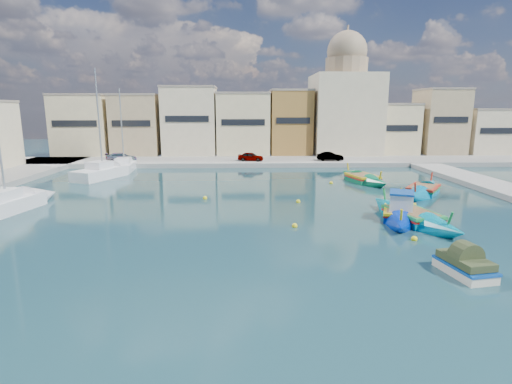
# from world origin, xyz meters

# --- Properties ---
(ground) EXTENTS (160.00, 160.00, 0.00)m
(ground) POSITION_xyz_m (0.00, 0.00, 0.00)
(ground) COLOR #122F37
(ground) RESTS_ON ground
(north_quay) EXTENTS (80.00, 8.00, 0.60)m
(north_quay) POSITION_xyz_m (0.00, 32.00, 0.30)
(north_quay) COLOR gray
(north_quay) RESTS_ON ground
(north_townhouses) EXTENTS (83.20, 7.87, 10.19)m
(north_townhouses) POSITION_xyz_m (6.68, 39.36, 5.00)
(north_townhouses) COLOR beige
(north_townhouses) RESTS_ON ground
(church_block) EXTENTS (10.00, 10.00, 19.10)m
(church_block) POSITION_xyz_m (10.00, 40.00, 8.41)
(church_block) COLOR beige
(church_block) RESTS_ON ground
(parked_cars) EXTENTS (31.86, 2.32, 1.17)m
(parked_cars) POSITION_xyz_m (-8.78, 30.50, 1.18)
(parked_cars) COLOR #4C1919
(parked_cars) RESTS_ON north_quay
(luzzu_turquoise_cabin) EXTENTS (5.33, 9.60, 3.05)m
(luzzu_turquoise_cabin) POSITION_xyz_m (5.16, 3.48, 0.37)
(luzzu_turquoise_cabin) COLOR #0026AD
(luzzu_turquoise_cabin) RESTS_ON ground
(luzzu_cyan_mid) EXTENTS (7.09, 8.66, 2.70)m
(luzzu_cyan_mid) POSITION_xyz_m (10.27, 11.36, 0.28)
(luzzu_cyan_mid) COLOR #0075A4
(luzzu_cyan_mid) RESTS_ON ground
(luzzu_green) EXTENTS (4.36, 9.02, 2.75)m
(luzzu_green) POSITION_xyz_m (6.64, 17.49, 0.30)
(luzzu_green) COLOR #0A6D44
(luzzu_green) RESTS_ON ground
(luzzu_blue_south) EXTENTS (4.26, 9.98, 2.81)m
(luzzu_blue_south) POSITION_xyz_m (5.63, 2.61, 0.29)
(luzzu_blue_south) COLOR #007D97
(luzzu_blue_south) RESTS_ON ground
(tender_near) EXTENTS (1.93, 2.95, 1.35)m
(tender_near) POSITION_xyz_m (4.41, -6.09, 0.42)
(tender_near) COLOR beige
(tender_near) RESTS_ON ground
(yacht_north) EXTENTS (3.02, 8.17, 10.66)m
(yacht_north) POSITION_xyz_m (-20.53, 27.61, 0.42)
(yacht_north) COLOR white
(yacht_north) RESTS_ON ground
(yacht_midnorth) EXTENTS (5.88, 9.19, 12.56)m
(yacht_midnorth) POSITION_xyz_m (-20.57, 22.17, 0.50)
(yacht_midnorth) COLOR white
(yacht_midnorth) RESTS_ON ground
(yacht_mid) EXTENTS (4.13, 9.49, 11.60)m
(yacht_mid) POSITION_xyz_m (-22.77, 7.58, 0.46)
(yacht_mid) COLOR white
(yacht_mid) RESTS_ON ground
(mooring_buoys) EXTENTS (24.19, 18.21, 0.36)m
(mooring_buoys) POSITION_xyz_m (1.62, 5.86, 0.08)
(mooring_buoys) COLOR yellow
(mooring_buoys) RESTS_ON ground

